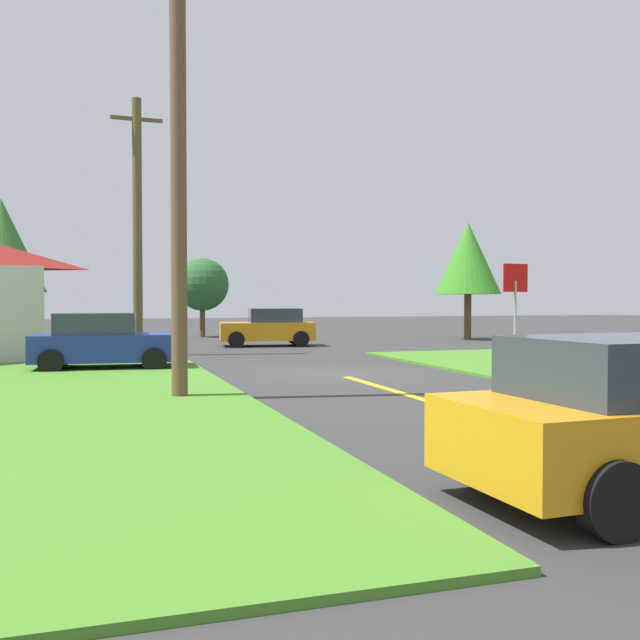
{
  "coord_description": "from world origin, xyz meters",
  "views": [
    {
      "loc": [
        -6.38,
        -18.39,
        1.99
      ],
      "look_at": [
        0.7,
        3.4,
        1.35
      ],
      "focal_mm": 40.56,
      "sensor_mm": 36.0,
      "label": 1
    }
  ],
  "objects_px": {
    "car_approaching_junction": "(269,327)",
    "utility_pole_near": "(179,173)",
    "stop_sign": "(515,297)",
    "utility_pole_mid": "(137,225)",
    "pine_tree_center": "(1,246)",
    "oak_tree_left": "(468,259)",
    "oak_tree_right": "(202,285)",
    "parked_car_near_building": "(103,342)"
  },
  "relations": [
    {
      "from": "stop_sign",
      "to": "utility_pole_mid",
      "type": "height_order",
      "value": "utility_pole_mid"
    },
    {
      "from": "parked_car_near_building",
      "to": "utility_pole_near",
      "type": "bearing_deg",
      "value": -74.23
    },
    {
      "from": "utility_pole_mid",
      "to": "oak_tree_left",
      "type": "xyz_separation_m",
      "value": [
        16.39,
        5.57,
        -0.6
      ]
    },
    {
      "from": "oak_tree_right",
      "to": "car_approaching_junction",
      "type": "bearing_deg",
      "value": -79.48
    },
    {
      "from": "stop_sign",
      "to": "pine_tree_center",
      "type": "relative_size",
      "value": 0.47
    },
    {
      "from": "utility_pole_mid",
      "to": "oak_tree_left",
      "type": "relative_size",
      "value": 1.55
    },
    {
      "from": "utility_pole_near",
      "to": "parked_car_near_building",
      "type": "bearing_deg",
      "value": 101.08
    },
    {
      "from": "stop_sign",
      "to": "oak_tree_left",
      "type": "height_order",
      "value": "oak_tree_left"
    },
    {
      "from": "car_approaching_junction",
      "to": "oak_tree_left",
      "type": "relative_size",
      "value": 0.72
    },
    {
      "from": "utility_pole_mid",
      "to": "stop_sign",
      "type": "bearing_deg",
      "value": -48.17
    },
    {
      "from": "parked_car_near_building",
      "to": "utility_pole_mid",
      "type": "xyz_separation_m",
      "value": [
        1.32,
        5.15,
        3.85
      ]
    },
    {
      "from": "parked_car_near_building",
      "to": "car_approaching_junction",
      "type": "bearing_deg",
      "value": 56.3
    },
    {
      "from": "parked_car_near_building",
      "to": "oak_tree_right",
      "type": "bearing_deg",
      "value": 77.09
    },
    {
      "from": "stop_sign",
      "to": "car_approaching_junction",
      "type": "xyz_separation_m",
      "value": [
        -3.24,
        13.73,
        -1.25
      ]
    },
    {
      "from": "utility_pole_near",
      "to": "utility_pole_mid",
      "type": "height_order",
      "value": "utility_pole_mid"
    },
    {
      "from": "stop_sign",
      "to": "pine_tree_center",
      "type": "xyz_separation_m",
      "value": [
        -14.04,
        16.24,
        2.18
      ]
    },
    {
      "from": "stop_sign",
      "to": "oak_tree_left",
      "type": "distance_m",
      "value": 17.37
    },
    {
      "from": "oak_tree_left",
      "to": "oak_tree_right",
      "type": "relative_size",
      "value": 1.39
    },
    {
      "from": "utility_pole_mid",
      "to": "oak_tree_left",
      "type": "height_order",
      "value": "utility_pole_mid"
    },
    {
      "from": "stop_sign",
      "to": "utility_pole_near",
      "type": "xyz_separation_m",
      "value": [
        -8.96,
        -1.9,
        2.45
      ]
    },
    {
      "from": "utility_pole_near",
      "to": "utility_pole_mid",
      "type": "xyz_separation_m",
      "value": [
        0.0,
        11.9,
        0.14
      ]
    },
    {
      "from": "stop_sign",
      "to": "car_approaching_junction",
      "type": "bearing_deg",
      "value": -79.0
    },
    {
      "from": "parked_car_near_building",
      "to": "oak_tree_left",
      "type": "relative_size",
      "value": 0.7
    },
    {
      "from": "car_approaching_junction",
      "to": "oak_tree_right",
      "type": "bearing_deg",
      "value": -71.26
    },
    {
      "from": "utility_pole_near",
      "to": "oak_tree_right",
      "type": "xyz_separation_m",
      "value": [
        4.16,
        24.02,
        -1.72
      ]
    },
    {
      "from": "stop_sign",
      "to": "utility_pole_mid",
      "type": "xyz_separation_m",
      "value": [
        -8.96,
        10.01,
        2.59
      ]
    },
    {
      "from": "car_approaching_junction",
      "to": "oak_tree_right",
      "type": "xyz_separation_m",
      "value": [
        -1.56,
        8.39,
        1.99
      ]
    },
    {
      "from": "oak_tree_left",
      "to": "car_approaching_junction",
      "type": "bearing_deg",
      "value": -170.22
    },
    {
      "from": "pine_tree_center",
      "to": "stop_sign",
      "type": "bearing_deg",
      "value": -49.17
    },
    {
      "from": "stop_sign",
      "to": "oak_tree_left",
      "type": "bearing_deg",
      "value": -117.81
    },
    {
      "from": "car_approaching_junction",
      "to": "pine_tree_center",
      "type": "xyz_separation_m",
      "value": [
        -10.8,
        2.51,
        3.43
      ]
    },
    {
      "from": "parked_car_near_building",
      "to": "pine_tree_center",
      "type": "height_order",
      "value": "pine_tree_center"
    },
    {
      "from": "pine_tree_center",
      "to": "oak_tree_right",
      "type": "height_order",
      "value": "pine_tree_center"
    },
    {
      "from": "car_approaching_junction",
      "to": "utility_pole_mid",
      "type": "height_order",
      "value": "utility_pole_mid"
    },
    {
      "from": "parked_car_near_building",
      "to": "oak_tree_left",
      "type": "distance_m",
      "value": 20.96
    },
    {
      "from": "utility_pole_mid",
      "to": "pine_tree_center",
      "type": "bearing_deg",
      "value": 129.16
    },
    {
      "from": "parked_car_near_building",
      "to": "oak_tree_right",
      "type": "xyz_separation_m",
      "value": [
        5.48,
        17.27,
        1.99
      ]
    },
    {
      "from": "parked_car_near_building",
      "to": "car_approaching_junction",
      "type": "xyz_separation_m",
      "value": [
        7.04,
        8.88,
        0.0
      ]
    },
    {
      "from": "utility_pole_mid",
      "to": "oak_tree_right",
      "type": "xyz_separation_m",
      "value": [
        4.16,
        12.12,
        -1.85
      ]
    },
    {
      "from": "oak_tree_right",
      "to": "utility_pole_mid",
      "type": "bearing_deg",
      "value": -108.92
    },
    {
      "from": "stop_sign",
      "to": "pine_tree_center",
      "type": "distance_m",
      "value": 21.58
    },
    {
      "from": "car_approaching_junction",
      "to": "utility_pole_near",
      "type": "bearing_deg",
      "value": 78.14
    }
  ]
}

